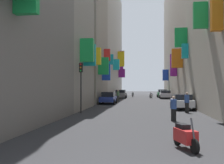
# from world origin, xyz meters

# --- Properties ---
(ground_plane) EXTENTS (140.00, 140.00, 0.00)m
(ground_plane) POSITION_xyz_m (0.00, 30.00, 0.00)
(ground_plane) COLOR #2D2D30
(building_left_mid_a) EXTENTS (7.15, 8.30, 15.99)m
(building_left_mid_a) POSITION_xyz_m (-7.99, 20.43, 7.99)
(building_left_mid_a) COLOR gray
(building_left_mid_a) RESTS_ON ground
(building_left_mid_c) EXTENTS (7.23, 9.28, 20.65)m
(building_left_mid_c) POSITION_xyz_m (-7.99, 30.63, 10.31)
(building_left_mid_c) COLOR #9E9384
(building_left_mid_c) RESTS_ON ground
(building_left_far) EXTENTS (7.34, 24.72, 21.91)m
(building_left_far) POSITION_xyz_m (-7.99, 47.65, 10.94)
(building_left_far) COLOR #B2A899
(building_left_far) RESTS_ON ground
(building_right_mid_a) EXTENTS (7.32, 4.24, 21.59)m
(building_right_mid_a) POSITION_xyz_m (7.98, 24.58, 10.77)
(building_right_mid_a) COLOR #B2A899
(building_right_mid_a) RESTS_ON ground
(building_right_mid_c) EXTENTS (7.31, 33.29, 21.68)m
(building_right_mid_c) POSITION_xyz_m (8.00, 43.35, 10.84)
(building_right_mid_c) COLOR #B2A899
(building_right_mid_c) RESTS_ON ground
(parked_car_grey) EXTENTS (2.03, 4.36, 1.46)m
(parked_car_grey) POSITION_xyz_m (-3.72, 42.70, 0.77)
(parked_car_grey) COLOR slate
(parked_car_grey) RESTS_ON ground
(parked_car_silver) EXTENTS (1.98, 4.48, 1.40)m
(parked_car_silver) POSITION_xyz_m (3.90, 42.00, 0.75)
(parked_car_silver) COLOR #B7B7BC
(parked_car_silver) RESTS_ON ground
(parked_car_white) EXTENTS (1.88, 3.99, 1.40)m
(parked_car_white) POSITION_xyz_m (3.91, 21.58, 0.74)
(parked_car_white) COLOR white
(parked_car_white) RESTS_ON ground
(parked_car_green) EXTENTS (1.97, 4.49, 1.49)m
(parked_car_green) POSITION_xyz_m (3.75, 46.98, 0.78)
(parked_car_green) COLOR #236638
(parked_car_green) RESTS_ON ground
(parked_car_blue) EXTENTS (1.84, 3.93, 1.43)m
(parked_car_blue) POSITION_xyz_m (-3.92, 28.17, 0.75)
(parked_car_blue) COLOR navy
(parked_car_blue) RESTS_ON ground
(scooter_silver) EXTENTS (0.48, 1.93, 1.13)m
(scooter_silver) POSITION_xyz_m (-1.86, 48.43, 0.46)
(scooter_silver) COLOR #ADADB2
(scooter_silver) RESTS_ON ground
(scooter_white) EXTENTS (0.64, 1.99, 1.13)m
(scooter_white) POSITION_xyz_m (1.57, 43.93, 0.46)
(scooter_white) COLOR silver
(scooter_white) RESTS_ON ground
(scooter_red) EXTENTS (0.74, 1.73, 1.13)m
(scooter_red) POSITION_xyz_m (1.83, 5.58, 0.46)
(scooter_red) COLOR red
(scooter_red) RESTS_ON ground
(pedestrian_crossing) EXTENTS (0.54, 0.54, 1.60)m
(pedestrian_crossing) POSITION_xyz_m (-3.30, 33.80, 0.79)
(pedestrian_crossing) COLOR #333333
(pedestrian_crossing) RESTS_ON ground
(pedestrian_near_left) EXTENTS (0.51, 0.51, 1.55)m
(pedestrian_near_left) POSITION_xyz_m (2.23, 12.99, 0.77)
(pedestrian_near_left) COLOR black
(pedestrian_near_left) RESTS_ON ground
(pedestrian_near_right) EXTENTS (0.50, 0.50, 1.67)m
(pedestrian_near_right) POSITION_xyz_m (3.84, 18.27, 0.83)
(pedestrian_near_right) COLOR black
(pedestrian_near_right) RESTS_ON ground
(traffic_light_near_corner) EXTENTS (0.26, 0.34, 4.01)m
(traffic_light_near_corner) POSITION_xyz_m (-4.61, 16.98, 2.75)
(traffic_light_near_corner) COLOR #2D2D2D
(traffic_light_near_corner) RESTS_ON ground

